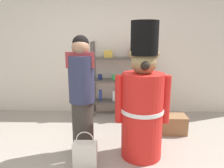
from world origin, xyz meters
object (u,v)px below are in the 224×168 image
object	(u,v)px
teddy_bear_guard	(142,103)
merchandise_shelf	(121,78)
display_crate	(173,124)
person_shopper	(82,95)
shopping_bag	(85,154)

from	to	relation	value
teddy_bear_guard	merchandise_shelf	bearing A→B (deg)	98.94
teddy_bear_guard	display_crate	distance (m)	1.12
merchandise_shelf	person_shopper	distance (m)	1.65
teddy_bear_guard	person_shopper	xyz separation A→B (m)	(-0.80, 0.05, 0.10)
teddy_bear_guard	display_crate	size ratio (longest dim) A/B	4.23
teddy_bear_guard	shopping_bag	bearing A→B (deg)	-158.31
teddy_bear_guard	shopping_bag	size ratio (longest dim) A/B	3.77
person_shopper	display_crate	bearing A→B (deg)	25.05
merchandise_shelf	teddy_bear_guard	bearing A→B (deg)	-81.06
display_crate	merchandise_shelf	bearing A→B (deg)	134.74
teddy_bear_guard	person_shopper	distance (m)	0.81
merchandise_shelf	shopping_bag	size ratio (longest dim) A/B	3.17
merchandise_shelf	teddy_bear_guard	xyz separation A→B (m)	(0.25, -1.60, -0.02)
merchandise_shelf	display_crate	size ratio (longest dim) A/B	3.55
display_crate	person_shopper	bearing A→B (deg)	-154.95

